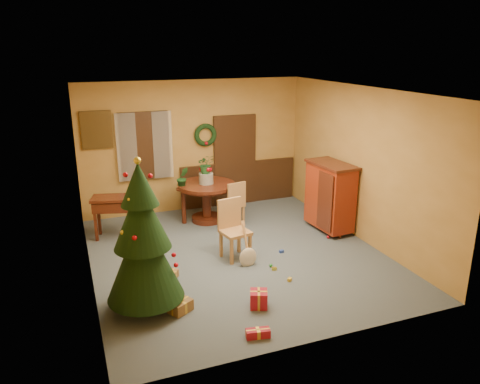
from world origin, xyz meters
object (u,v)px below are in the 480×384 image
chair_near (233,227)px  writing_desk (117,207)px  christmas_tree (143,241)px  sideboard (330,195)px  dining_table (206,195)px

chair_near → writing_desk: (-1.79, 1.63, 0.06)m
christmas_tree → sideboard: bearing=22.8°
writing_desk → sideboard: size_ratio=0.73×
dining_table → chair_near: bearing=-92.5°
christmas_tree → sideboard: size_ratio=1.59×
chair_near → christmas_tree: size_ratio=0.47×
chair_near → sideboard: sideboard is taller
christmas_tree → writing_desk: size_ratio=2.18×
christmas_tree → writing_desk: bearing=90.9°
chair_near → writing_desk: chair_near is taller
chair_near → writing_desk: size_ratio=1.04×
writing_desk → sideboard: 4.19m
dining_table → sideboard: bearing=-32.5°
dining_table → sideboard: 2.56m
chair_near → sideboard: (2.24, 0.48, 0.19)m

